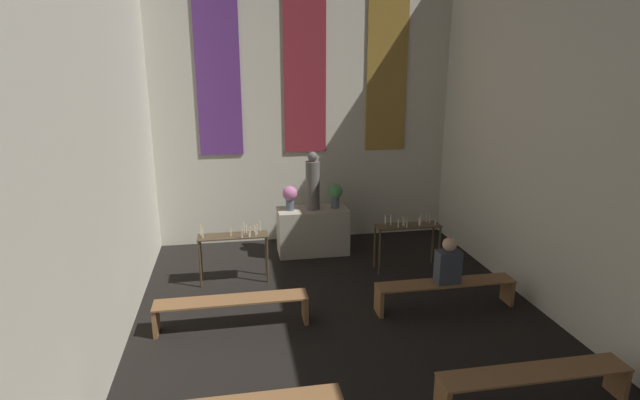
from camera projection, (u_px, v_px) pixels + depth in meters
wall_back at (305, 98)px, 10.13m from camera, size 6.32×0.16×5.90m
wall_left at (71, 136)px, 5.02m from camera, size 0.12×9.81×5.90m
wall_right at (614, 124)px, 6.07m from camera, size 0.12×9.81×5.90m
altar at (313, 231)px, 9.87m from camera, size 1.38×0.64×0.91m
statue at (313, 183)px, 9.62m from camera, size 0.27×0.27×1.13m
flower_vase_left at (290, 196)px, 9.60m from camera, size 0.29×0.29×0.48m
flower_vase_right at (335, 194)px, 9.75m from camera, size 0.29×0.29×0.48m
candle_rack_left at (234, 243)px, 8.50m from camera, size 1.18×0.37×1.04m
candle_rack_right at (408, 232)px, 9.03m from camera, size 1.18×0.37×1.02m
pew_second_right at (534, 380)px, 5.43m from camera, size 2.16×0.36×0.44m
pew_back_left at (232, 306)px, 7.08m from camera, size 2.16×0.36×0.44m
pew_back_right at (445, 289)px, 7.63m from camera, size 2.16×0.36×0.44m
person_seated at (448, 263)px, 7.53m from camera, size 0.36×0.24×0.72m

